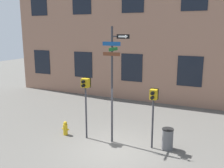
{
  "coord_description": "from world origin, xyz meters",
  "views": [
    {
      "loc": [
        3.98,
        -8.99,
        4.95
      ],
      "look_at": [
        -0.37,
        0.63,
        2.7
      ],
      "focal_mm": 40.0,
      "sensor_mm": 36.0,
      "label": 1
    }
  ],
  "objects_px": {
    "pedestrian_signal_right": "(153,102)",
    "trash_bin": "(168,139)",
    "pedestrian_signal_left": "(86,91)",
    "fire_hydrant": "(65,128)",
    "street_sign_pole": "(113,77)"
  },
  "relations": [
    {
      "from": "pedestrian_signal_right",
      "to": "trash_bin",
      "type": "bearing_deg",
      "value": 16.06
    },
    {
      "from": "pedestrian_signal_left",
      "to": "pedestrian_signal_right",
      "type": "distance_m",
      "value": 3.1
    },
    {
      "from": "fire_hydrant",
      "to": "trash_bin",
      "type": "xyz_separation_m",
      "value": [
        4.83,
        0.54,
        0.13
      ]
    },
    {
      "from": "street_sign_pole",
      "to": "pedestrian_signal_right",
      "type": "xyz_separation_m",
      "value": [
        1.76,
        0.16,
        -0.97
      ]
    },
    {
      "from": "pedestrian_signal_right",
      "to": "fire_hydrant",
      "type": "xyz_separation_m",
      "value": [
        -4.2,
        -0.36,
        -1.72
      ]
    },
    {
      "from": "pedestrian_signal_left",
      "to": "trash_bin",
      "type": "distance_m",
      "value": 4.15
    },
    {
      "from": "pedestrian_signal_right",
      "to": "trash_bin",
      "type": "distance_m",
      "value": 1.71
    },
    {
      "from": "street_sign_pole",
      "to": "fire_hydrant",
      "type": "distance_m",
      "value": 3.63
    },
    {
      "from": "street_sign_pole",
      "to": "pedestrian_signal_right",
      "type": "relative_size",
      "value": 1.96
    },
    {
      "from": "street_sign_pole",
      "to": "fire_hydrant",
      "type": "xyz_separation_m",
      "value": [
        -2.44,
        -0.2,
        -2.68
      ]
    },
    {
      "from": "pedestrian_signal_right",
      "to": "trash_bin",
      "type": "xyz_separation_m",
      "value": [
        0.63,
        0.18,
        -1.58
      ]
    },
    {
      "from": "street_sign_pole",
      "to": "trash_bin",
      "type": "bearing_deg",
      "value": 8.13
    },
    {
      "from": "pedestrian_signal_left",
      "to": "pedestrian_signal_right",
      "type": "height_order",
      "value": "pedestrian_signal_left"
    },
    {
      "from": "street_sign_pole",
      "to": "pedestrian_signal_right",
      "type": "distance_m",
      "value": 2.01
    },
    {
      "from": "street_sign_pole",
      "to": "trash_bin",
      "type": "relative_size",
      "value": 5.6
    }
  ]
}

